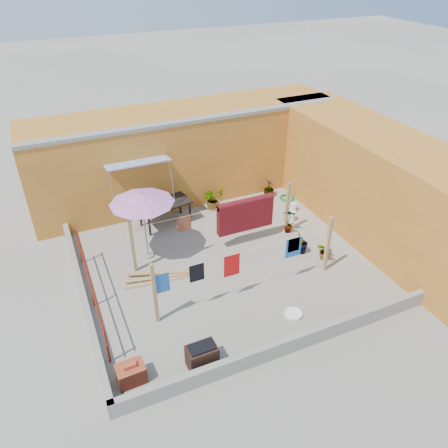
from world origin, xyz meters
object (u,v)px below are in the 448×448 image
Objects in this scene: water_jug_a at (292,216)px; brick_stack at (131,373)px; water_jug_b at (294,207)px; green_hose at (287,198)px; brazier at (202,356)px; plant_back_a at (213,198)px; patio_umbrella at (142,199)px; white_basin at (293,314)px; outdoor_table at (165,205)px.

brick_stack is at bearing -147.35° from water_jug_a.
brick_stack is 7.81m from water_jug_a.
green_hose is (0.24, 0.83, -0.11)m from water_jug_b.
brazier is 0.84× the size of plant_back_a.
brick_stack reaches higher than water_jug_b.
patio_umbrella reaches higher than plant_back_a.
green_hose reaches higher than white_basin.
outdoor_table is at bearing 80.14° from brazier.
white_basin is 1.24× the size of water_jug_a.
patio_umbrella is 2.76× the size of plant_back_a.
brick_stack is 8.44m from water_jug_b.
patio_umbrella reaches higher than water_jug_b.
outdoor_table is 6.08m from brazier.
brazier is (-1.04, -5.98, -0.43)m from outdoor_table.
white_basin is 1.39× the size of water_jug_b.
brick_stack is at bearing -176.19° from white_basin.
water_jug_b is at bearing -26.96° from plant_back_a.
outdoor_table is 4.69m from green_hose.
outdoor_table reaches higher than brazier.
outdoor_table reaches higher than water_jug_b.
brick_stack is at bearing -126.28° from plant_back_a.
plant_back_a reaches higher than brazier.
outdoor_table is 3.28× the size of green_hose.
patio_umbrella is 3.28× the size of brazier.
green_hose is (0.64, 1.36, -0.13)m from water_jug_a.
brick_stack reaches higher than white_basin.
brick_stack is 1.85× the size of water_jug_b.
patio_umbrella is 4.77m from brazier.
water_jug_a is 1.51m from green_hose.
outdoor_table is at bearing -170.98° from plant_back_a.
brazier is at bearing -8.54° from brick_stack.
outdoor_table is 4.54m from water_jug_b.
patio_umbrella is at bearing -124.52° from outdoor_table.
white_basin is at bearing 3.81° from brick_stack.
patio_umbrella is 5.36m from water_jug_a.
outdoor_table is 3.92× the size of white_basin.
water_jug_b is at bearing -106.24° from green_hose.
water_jug_b is at bearing 5.49° from patio_umbrella.
water_jug_a is (6.58, 4.21, -0.06)m from brick_stack.
water_jug_b is at bearing 42.50° from brazier.
green_hose is 2.85m from plant_back_a.
outdoor_table is at bearing 159.02° from water_jug_a.
brazier is at bearing -138.54° from water_jug_a.
water_jug_b reaches higher than white_basin.
green_hose is (5.67, 5.81, -0.26)m from brazier.
water_jug_a reaches higher than green_hose.
green_hose is 0.70× the size of plant_back_a.
water_jug_a is at bearing 59.31° from white_basin.
water_jug_b is (0.40, 0.53, -0.02)m from water_jug_a.
plant_back_a reaches higher than water_jug_b.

